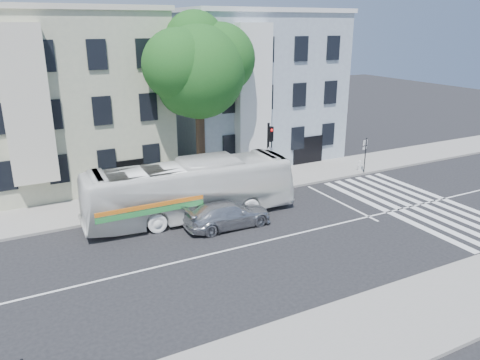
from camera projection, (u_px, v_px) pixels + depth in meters
ground at (269, 240)px, 23.30m from camera, size 120.00×120.00×0.00m
sidewalk_far at (205, 191)px, 29.99m from camera, size 80.00×4.00×0.15m
sidewalk_near at (386, 326)px, 16.55m from camera, size 80.00×4.00×0.15m
building_left at (64, 99)px, 31.07m from camera, size 12.00×10.00×11.00m
building_right at (249, 87)px, 37.23m from camera, size 12.00×10.00×11.00m
street_tree at (198, 66)px, 28.18m from camera, size 7.30×5.90×11.10m
bus at (190, 189)px, 25.62m from camera, size 3.28×11.80×3.25m
sedan at (228, 214)px, 24.70m from camera, size 1.98×4.76×1.37m
hedge at (171, 200)px, 27.18m from camera, size 8.54×1.72×0.70m
traffic_signal at (269, 149)px, 28.90m from camera, size 0.46×0.54×4.52m
fire_hydrant at (360, 165)px, 33.85m from camera, size 0.41×0.24×0.74m
far_sign_pole at (365, 151)px, 32.99m from camera, size 0.45×0.21×2.53m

